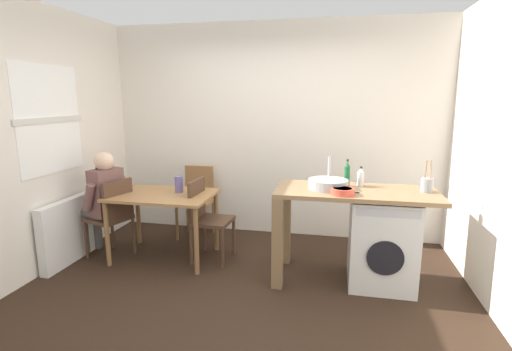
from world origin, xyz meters
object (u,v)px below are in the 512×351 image
chair_person_seat (113,214)px  mixing_bowl (342,191)px  chair_spare_by_wall (197,197)px  washing_machine (382,241)px  chair_opposite (206,215)px  dining_table (163,202)px  bottle_tall_green (347,174)px  bottle_squat_brown (361,177)px  utensil_crock (427,185)px  vase (179,184)px  seated_person (102,198)px

chair_person_seat → mixing_bowl: mixing_bowl is taller
chair_spare_by_wall → washing_machine: size_ratio=1.05×
chair_opposite → dining_table: bearing=-79.6°
chair_person_seat → mixing_bowl: bearing=-77.2°
mixing_bowl → dining_table: bearing=169.9°
mixing_bowl → washing_machine: bearing=26.8°
chair_opposite → bottle_tall_green: bearing=91.7°
bottle_squat_brown → utensil_crock: utensil_crock is taller
dining_table → washing_machine: 2.32m
bottle_squat_brown → vase: bearing=178.6°
washing_machine → vase: (-2.16, 0.24, 0.40)m
chair_person_seat → utensil_crock: size_ratio=3.00×
chair_opposite → vase: size_ratio=4.89×
dining_table → mixing_bowl: bearing=-10.1°
chair_spare_by_wall → chair_person_seat: bearing=54.2°
bottle_tall_green → bottle_squat_brown: bottle_tall_green is taller
chair_person_seat → dining_table: bearing=-59.5°
washing_machine → chair_opposite: bearing=173.8°
chair_spare_by_wall → seated_person: seated_person is taller
bottle_squat_brown → utensil_crock: size_ratio=0.64×
mixing_bowl → utensil_crock: 0.80m
chair_person_seat → bottle_squat_brown: (2.64, 0.18, 0.50)m
chair_person_seat → chair_spare_by_wall: (0.65, 0.90, 0.00)m
dining_table → washing_machine: washing_machine is taller
chair_person_seat → bottle_squat_brown: size_ratio=4.70×
utensil_crock → seated_person: bearing=179.7°
dining_table → bottle_tall_green: (1.96, 0.00, 0.40)m
bottle_squat_brown → bottle_tall_green: bearing=-158.5°
chair_person_seat → chair_spare_by_wall: same height
chair_opposite → chair_spare_by_wall: 0.81m
chair_spare_by_wall → bottle_tall_green: size_ratio=3.36×
washing_machine → chair_person_seat: bearing=179.6°
chair_opposite → seated_person: size_ratio=0.75×
chair_spare_by_wall → utensil_crock: 2.76m
bottle_squat_brown → mixing_bowl: (-0.18, -0.40, -0.05)m
chair_person_seat → mixing_bowl: 2.51m
dining_table → vase: (0.15, 0.10, 0.19)m
dining_table → bottle_tall_green: bottle_tall_green is taller
seated_person → chair_spare_by_wall: bearing=-25.5°
seated_person → bottle_tall_green: (2.66, 0.07, 0.37)m
seated_person → bottle_squat_brown: seated_person is taller
chair_opposite → washing_machine: bearing=87.6°
chair_spare_by_wall → mixing_bowl: size_ratio=4.22×
dining_table → seated_person: seated_person is taller
chair_person_seat → washing_machine: 2.86m
washing_machine → vase: size_ratio=4.67×
chair_opposite → washing_machine: (1.83, -0.20, -0.08)m
vase → bottle_squat_brown: bearing=-1.4°
chair_person_seat → vase: 0.80m
bottle_tall_green → seated_person: bearing=-178.4°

